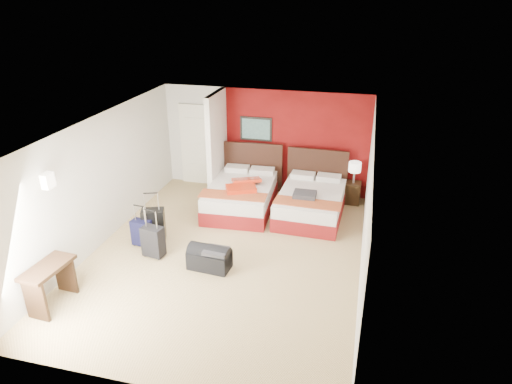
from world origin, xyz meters
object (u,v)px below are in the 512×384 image
(table_lamp, at_px, (354,173))
(suitcase_navy, at_px, (142,234))
(suitcase_charcoal, at_px, (153,243))
(nightstand, at_px, (352,193))
(bed_right, at_px, (311,204))
(desk, at_px, (51,286))
(bed_left, at_px, (241,197))
(suitcase_black, at_px, (154,226))
(red_suitcase_open, at_px, (244,185))
(duffel_bag, at_px, (209,259))

(table_lamp, distance_m, suitcase_navy, 4.92)
(table_lamp, height_order, suitcase_charcoal, table_lamp)
(nightstand, distance_m, suitcase_navy, 4.90)
(bed_right, height_order, suitcase_navy, bed_right)
(desk, bearing_deg, suitcase_charcoal, 66.23)
(suitcase_charcoal, height_order, suitcase_navy, suitcase_charcoal)
(desk, bearing_deg, bed_left, 68.51)
(nightstand, distance_m, suitcase_black, 4.64)
(bed_left, xyz_separation_m, suitcase_black, (-1.29, -1.78, 0.03))
(bed_right, bearing_deg, red_suitcase_open, -173.01)
(suitcase_black, bearing_deg, table_lamp, 17.32)
(bed_left, distance_m, desk, 4.49)
(duffel_bag, bearing_deg, bed_right, 64.10)
(suitcase_navy, bearing_deg, suitcase_charcoal, -30.88)
(table_lamp, relative_size, duffel_bag, 0.67)
(suitcase_black, distance_m, suitcase_charcoal, 0.59)
(bed_left, height_order, bed_right, bed_left)
(bed_left, height_order, suitcase_navy, bed_left)
(bed_left, relative_size, suitcase_black, 3.07)
(red_suitcase_open, relative_size, suitcase_navy, 1.72)
(suitcase_black, distance_m, desk, 2.35)
(desk, bearing_deg, suitcase_black, 77.72)
(bed_right, bearing_deg, suitcase_charcoal, -136.26)
(desk, bearing_deg, duffel_bag, 41.98)
(nightstand, relative_size, suitcase_charcoal, 0.87)
(bed_left, distance_m, table_lamp, 2.67)
(table_lamp, relative_size, desk, 0.58)
(suitcase_black, bearing_deg, suitcase_navy, -142.70)
(suitcase_navy, xyz_separation_m, duffel_bag, (1.54, -0.44, -0.07))
(suitcase_black, height_order, duffel_bag, suitcase_black)
(red_suitcase_open, relative_size, suitcase_charcoal, 1.52)
(suitcase_black, bearing_deg, duffel_bag, -44.66)
(nightstand, xyz_separation_m, suitcase_navy, (-3.89, -2.98, 0.00))
(red_suitcase_open, xyz_separation_m, suitcase_black, (-1.39, -1.68, -0.33))
(red_suitcase_open, bearing_deg, table_lamp, 0.69)
(nightstand, height_order, duffel_bag, nightstand)
(suitcase_navy, bearing_deg, table_lamp, 44.80)
(bed_left, relative_size, nightstand, 3.98)
(bed_right, distance_m, desk, 5.40)
(bed_left, bearing_deg, suitcase_charcoal, -117.58)
(table_lamp, relative_size, suitcase_navy, 0.99)
(suitcase_black, relative_size, desk, 0.76)
(suitcase_navy, bearing_deg, red_suitcase_open, 58.45)
(bed_left, bearing_deg, red_suitcase_open, -48.33)
(table_lamp, bearing_deg, suitcase_charcoal, -136.70)
(red_suitcase_open, bearing_deg, bed_left, 111.22)
(bed_right, xyz_separation_m, suitcase_black, (-2.87, -1.81, 0.04))
(desk, bearing_deg, table_lamp, 53.09)
(bed_right, height_order, red_suitcase_open, red_suitcase_open)
(suitcase_charcoal, bearing_deg, suitcase_black, 123.58)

